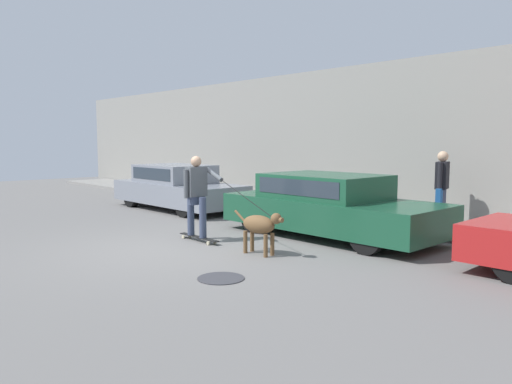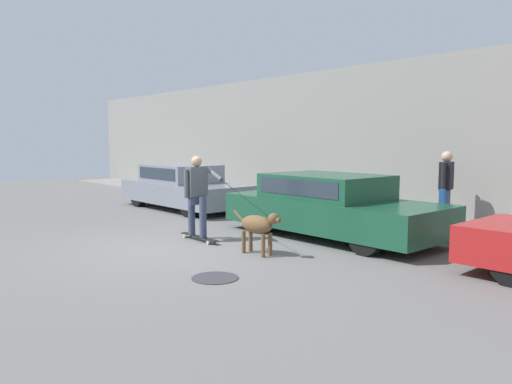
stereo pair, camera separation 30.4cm
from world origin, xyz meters
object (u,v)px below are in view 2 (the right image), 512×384
object	(u,v)px
dog	(258,226)
skateboarder	(197,193)
parked_car_1	(331,207)
pedestrian_with_bag	(446,186)
parked_car_0	(183,188)

from	to	relation	value
dog	skateboarder	bearing A→B (deg)	178.52
parked_car_1	pedestrian_with_bag	world-z (taller)	pedestrian_with_bag
parked_car_0	dog	bearing A→B (deg)	-20.73
dog	parked_car_0	bearing A→B (deg)	154.60
parked_car_0	pedestrian_with_bag	xyz separation A→B (m)	(6.61, 2.25, 0.37)
dog	skateboarder	size ratio (longest dim) A/B	0.43
parked_car_1	dog	world-z (taller)	parked_car_1
parked_car_0	dog	xyz separation A→B (m)	(5.67, -2.11, -0.11)
parked_car_1	skateboarder	size ratio (longest dim) A/B	1.78
parked_car_1	dog	size ratio (longest dim) A/B	4.18
pedestrian_with_bag	parked_car_0	bearing A→B (deg)	1.11
dog	pedestrian_with_bag	world-z (taller)	pedestrian_with_bag
parked_car_0	pedestrian_with_bag	bearing A→B (deg)	18.46
skateboarder	pedestrian_with_bag	world-z (taller)	pedestrian_with_bag
parked_car_1	parked_car_0	bearing A→B (deg)	179.36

